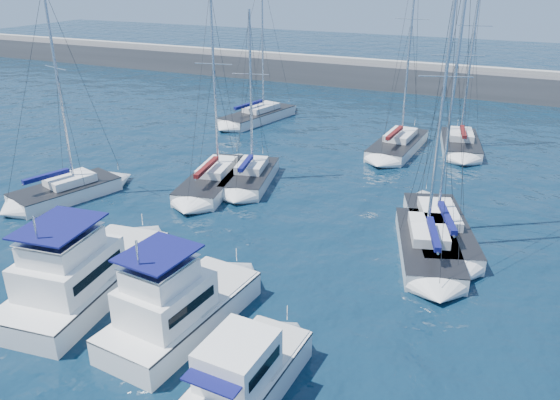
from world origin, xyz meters
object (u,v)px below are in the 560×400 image
at_px(sailboat_mid_c, 250,176).
at_px(motor_yacht_stbd_inner, 177,309).
at_px(motor_yacht_stbd_outer, 245,376).
at_px(sailboat_back_c, 460,143).
at_px(motor_yacht_port_inner, 81,276).
at_px(sailboat_mid_e, 428,245).
at_px(sailboat_mid_b, 215,179).
at_px(sailboat_back_a, 258,116).
at_px(sailboat_mid_d, 439,228).
at_px(sailboat_mid_a, 66,191).
at_px(sailboat_back_b, 398,144).

bearing_deg(sailboat_mid_c, motor_yacht_stbd_inner, -85.94).
height_order(motor_yacht_stbd_outer, sailboat_mid_c, sailboat_mid_c).
xyz_separation_m(sailboat_mid_c, sailboat_back_c, (12.94, 14.63, 0.04)).
bearing_deg(sailboat_mid_c, motor_yacht_stbd_outer, -76.13).
bearing_deg(sailboat_mid_c, motor_yacht_port_inner, -104.55).
bearing_deg(motor_yacht_port_inner, motor_yacht_stbd_outer, -21.73).
bearing_deg(sailboat_back_c, sailboat_mid_e, -98.61).
xyz_separation_m(motor_yacht_stbd_outer, sailboat_mid_b, (-11.93, 17.81, -0.44)).
bearing_deg(sailboat_back_a, sailboat_mid_c, -52.45).
relative_size(sailboat_mid_d, sailboat_back_a, 1.15).
relative_size(motor_yacht_stbd_inner, sailboat_back_c, 0.49).
relative_size(sailboat_mid_b, sailboat_back_a, 0.94).
height_order(motor_yacht_stbd_inner, sailboat_mid_e, sailboat_mid_e).
relative_size(sailboat_mid_d, sailboat_mid_e, 1.08).
bearing_deg(sailboat_mid_a, motor_yacht_stbd_inner, -13.33).
bearing_deg(sailboat_back_c, motor_yacht_stbd_outer, -106.62).
bearing_deg(motor_yacht_stbd_inner, motor_yacht_stbd_outer, -21.33).
height_order(motor_yacht_port_inner, motor_yacht_stbd_inner, same).
distance_m(motor_yacht_stbd_inner, sailboat_back_c, 32.60).
height_order(sailboat_mid_a, sailboat_back_b, sailboat_back_b).
xyz_separation_m(sailboat_mid_c, sailboat_mid_d, (14.12, -3.06, 0.02)).
bearing_deg(sailboat_mid_c, sailboat_back_b, 43.39).
bearing_deg(sailboat_back_c, sailboat_mid_a, -147.30).
bearing_deg(motor_yacht_stbd_outer, motor_yacht_stbd_inner, 155.99).
xyz_separation_m(motor_yacht_stbd_inner, sailboat_back_b, (2.84, 29.22, -0.59)).
distance_m(motor_yacht_port_inner, motor_yacht_stbd_inner, 5.70).
xyz_separation_m(sailboat_mid_b, sailboat_mid_c, (2.12, 1.51, 0.01)).
relative_size(sailboat_back_b, sailboat_back_c, 1.05).
relative_size(motor_yacht_port_inner, sailboat_mid_a, 0.71).
height_order(sailboat_mid_d, sailboat_back_b, sailboat_back_b).
distance_m(motor_yacht_stbd_inner, sailboat_mid_d, 16.57).
distance_m(sailboat_back_a, sailboat_back_c, 20.34).
distance_m(sailboat_back_b, sailboat_back_c, 5.44).
relative_size(motor_yacht_stbd_outer, sailboat_back_a, 0.41).
xyz_separation_m(motor_yacht_port_inner, sailboat_back_c, (13.38, 31.32, -0.58)).
distance_m(motor_yacht_port_inner, sailboat_mid_c, 16.71).
distance_m(sailboat_mid_c, sailboat_back_c, 19.53).
relative_size(sailboat_mid_b, sailboat_mid_d, 0.82).
xyz_separation_m(sailboat_mid_d, sailboat_back_a, (-21.48, 19.04, -0.02)).
bearing_deg(sailboat_mid_b, sailboat_mid_e, -24.75).
bearing_deg(sailboat_mid_c, sailboat_mid_e, -34.54).
xyz_separation_m(motor_yacht_stbd_inner, sailboat_back_c, (7.69, 31.67, -0.58)).
bearing_deg(motor_yacht_stbd_outer, sailboat_back_c, 87.27).
bearing_deg(sailboat_mid_c, sailboat_mid_d, -25.27).
bearing_deg(sailboat_mid_e, sailboat_mid_a, 168.76).
height_order(sailboat_mid_d, sailboat_back_c, sailboat_mid_d).
relative_size(motor_yacht_stbd_inner, sailboat_mid_a, 0.58).
relative_size(sailboat_back_a, sailboat_back_c, 0.88).
distance_m(motor_yacht_port_inner, sailboat_back_a, 33.40).
height_order(motor_yacht_port_inner, sailboat_mid_a, sailboat_mid_a).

